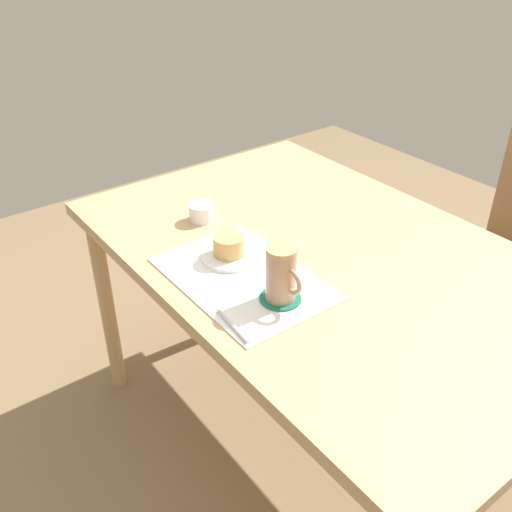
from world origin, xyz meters
TOP-DOWN VIEW (x-y plane):
  - ground_plane at (0.00, 0.00)m, footprint 4.40×4.40m
  - dining_table at (0.00, 0.00)m, footprint 1.37×0.88m
  - placemat at (-0.03, -0.24)m, footprint 0.43×0.29m
  - pastry_plate at (-0.12, -0.22)m, footprint 0.14×0.14m
  - pastry at (-0.12, -0.22)m, footprint 0.08×0.08m
  - coffee_coaster at (0.09, -0.23)m, footprint 0.10×0.10m
  - coffee_mug at (0.10, -0.23)m, footprint 0.10×0.07m
  - teaspoon at (0.11, -0.37)m, footprint 0.13×0.02m
  - sugar_bowl at (-0.34, -0.16)m, footprint 0.07×0.07m

SIDE VIEW (x-z plane):
  - ground_plane at x=0.00m, z-range -0.02..0.00m
  - dining_table at x=0.00m, z-range 0.30..1.03m
  - placemat at x=-0.03m, z-range 0.74..0.74m
  - coffee_coaster at x=0.09m, z-range 0.74..0.75m
  - teaspoon at x=0.11m, z-range 0.74..0.75m
  - pastry_plate at x=-0.12m, z-range 0.74..0.75m
  - sugar_bowl at x=-0.34m, z-range 0.74..0.79m
  - pastry at x=-0.12m, z-range 0.75..0.80m
  - coffee_mug at x=0.10m, z-range 0.75..0.88m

